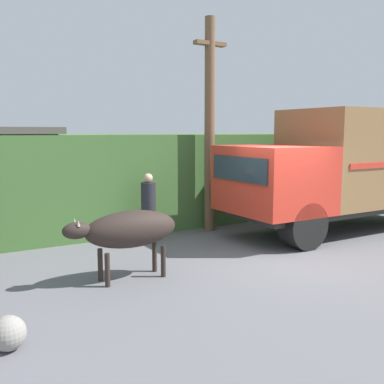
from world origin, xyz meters
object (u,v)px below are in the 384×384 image
(cargo_truck, at_px, (349,165))
(pedestrian_on_hill, at_px, (148,204))
(brown_cow, at_px, (129,230))
(roadside_rock, at_px, (8,333))
(utility_pole, at_px, (210,123))

(cargo_truck, distance_m, pedestrian_on_hill, 5.55)
(brown_cow, relative_size, roadside_rock, 4.86)
(cargo_truck, relative_size, pedestrian_on_hill, 4.12)
(utility_pole, bearing_deg, cargo_truck, -28.73)
(cargo_truck, bearing_deg, utility_pole, 150.83)
(utility_pole, height_order, roadside_rock, utility_pole)
(pedestrian_on_hill, bearing_deg, cargo_truck, 143.72)
(brown_cow, bearing_deg, cargo_truck, 19.42)
(cargo_truck, height_order, roadside_rock, cargo_truck)
(utility_pole, bearing_deg, roadside_rock, -142.32)
(pedestrian_on_hill, bearing_deg, utility_pole, 168.33)
(cargo_truck, xyz_separation_m, brown_cow, (-6.79, -0.91, -0.86))
(brown_cow, relative_size, pedestrian_on_hill, 1.27)
(brown_cow, distance_m, pedestrian_on_hill, 2.88)
(brown_cow, distance_m, roadside_rock, 2.99)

